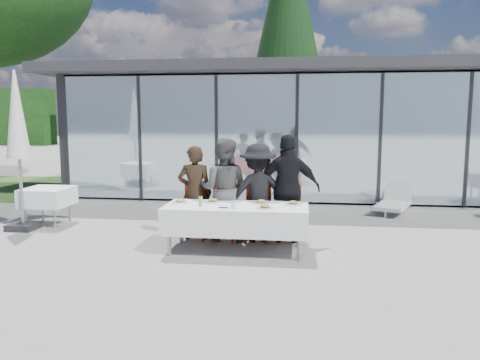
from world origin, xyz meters
name	(u,v)px	position (x,y,z in m)	size (l,w,h in m)	color
ground	(229,250)	(0.00, 0.00, 0.00)	(90.00, 90.00, 0.00)	gray
pavilion	(329,117)	(2.00, 8.16, 2.15)	(14.80, 8.80, 3.44)	gray
treeline	(259,117)	(-2.00, 28.00, 2.20)	(62.50, 2.00, 4.40)	#133511
dining_table	(236,218)	(0.14, -0.07, 0.54)	(2.26, 0.96, 0.75)	white
diner_a	(195,193)	(-0.69, 0.64, 0.83)	(0.60, 0.60, 1.65)	black
diner_chair_a	(196,208)	(-0.69, 0.68, 0.54)	(0.44, 0.44, 0.97)	#B71E0C
diner_b	(224,190)	(-0.18, 0.64, 0.89)	(0.86, 0.86, 1.78)	#535353
diner_chair_b	(224,209)	(-0.18, 0.68, 0.54)	(0.44, 0.44, 0.97)	#B71E0C
diner_c	(258,193)	(0.41, 0.64, 0.84)	(1.09, 1.09, 1.69)	black
diner_chair_c	(258,210)	(0.41, 0.68, 0.54)	(0.44, 0.44, 0.97)	#B71E0C
diner_d	(288,189)	(0.93, 0.64, 0.92)	(1.08, 1.08, 1.85)	black
diner_chair_d	(288,211)	(0.93, 0.68, 0.54)	(0.44, 0.44, 0.97)	#B71E0C
plate_a	(180,201)	(-0.80, 0.03, 0.77)	(0.27, 0.27, 0.07)	silver
plate_b	(213,201)	(-0.28, 0.14, 0.77)	(0.27, 0.27, 0.07)	silver
plate_c	(261,202)	(0.52, 0.13, 0.77)	(0.27, 0.27, 0.07)	silver
plate_d	(293,203)	(1.03, 0.09, 0.77)	(0.27, 0.27, 0.07)	silver
plate_extra	(265,207)	(0.61, -0.29, 0.77)	(0.27, 0.27, 0.07)	silver
juice_bottle	(200,201)	(-0.41, -0.19, 0.82)	(0.06, 0.06, 0.15)	#81AB47
drinking_glasses	(233,205)	(0.13, -0.32, 0.80)	(0.07, 0.07, 0.10)	silver
folded_eyeglasses	(223,208)	(-0.03, -0.33, 0.76)	(0.14, 0.03, 0.01)	black
spare_table_left	(48,197)	(-3.87, 1.36, 0.55)	(0.86, 0.86, 0.74)	white
market_umbrella	(17,125)	(-4.12, 0.89, 1.98)	(0.50, 0.50, 3.00)	black
lounger	(394,201)	(3.26, 3.55, 0.26)	(1.06, 1.46, 0.72)	silver
conifer_tree	(288,25)	(0.50, 13.00, 5.99)	(4.00, 4.00, 10.50)	#382316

